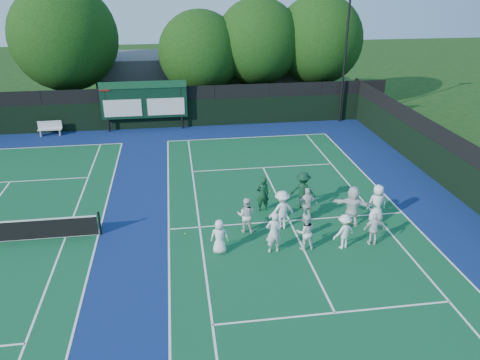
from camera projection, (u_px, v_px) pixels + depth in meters
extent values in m
plane|color=#17370F|center=(295.00, 232.00, 20.52)|extent=(120.00, 120.00, 0.00)
cube|color=navy|center=(157.00, 230.00, 20.64)|extent=(34.00, 32.00, 0.01)
cube|color=#10512B|center=(289.00, 221.00, 21.42)|extent=(10.97, 23.77, 0.00)
cube|color=white|center=(248.00, 137.00, 32.16)|extent=(10.97, 0.08, 0.00)
cube|color=white|center=(169.00, 229.00, 20.71)|extent=(0.08, 23.77, 0.00)
cube|color=white|center=(402.00, 213.00, 22.14)|extent=(0.08, 23.77, 0.00)
cube|color=white|center=(200.00, 227.00, 20.88)|extent=(0.08, 23.77, 0.00)
cube|color=white|center=(375.00, 215.00, 21.96)|extent=(0.08, 23.77, 0.00)
cube|color=white|center=(335.00, 313.00, 15.64)|extent=(8.23, 0.08, 0.00)
cube|color=white|center=(263.00, 168.00, 27.20)|extent=(8.23, 0.08, 0.00)
cube|color=white|center=(289.00, 221.00, 21.42)|extent=(0.08, 12.80, 0.00)
cube|color=white|center=(36.00, 147.00, 30.33)|extent=(10.97, 0.08, 0.00)
cube|color=white|center=(98.00, 234.00, 20.31)|extent=(0.08, 23.77, 0.00)
cube|color=white|center=(66.00, 237.00, 20.13)|extent=(0.08, 23.77, 0.00)
cube|color=white|center=(10.00, 182.00, 25.38)|extent=(8.23, 0.08, 0.00)
cube|color=black|center=(160.00, 114.00, 33.79)|extent=(34.00, 0.08, 2.00)
cube|color=black|center=(158.00, 94.00, 33.18)|extent=(34.00, 0.05, 1.00)
cube|color=black|center=(475.00, 189.00, 22.19)|extent=(0.08, 32.00, 2.00)
cylinder|color=black|center=(107.00, 108.00, 32.65)|extent=(0.16, 0.16, 3.50)
cylinder|color=black|center=(182.00, 105.00, 33.33)|extent=(0.16, 0.16, 3.50)
cube|color=black|center=(144.00, 100.00, 32.81)|extent=(6.00, 0.15, 2.60)
cube|color=#134526|center=(143.00, 85.00, 32.27)|extent=(6.00, 0.05, 0.50)
cube|color=silver|center=(123.00, 108.00, 32.72)|extent=(2.60, 0.04, 1.20)
cube|color=silver|center=(166.00, 107.00, 33.12)|extent=(2.60, 0.04, 1.20)
cube|color=#970F0C|center=(104.00, 87.00, 31.97)|extent=(0.70, 0.04, 0.50)
cube|color=#56565B|center=(206.00, 76.00, 41.13)|extent=(18.00, 6.00, 4.00)
cylinder|color=black|center=(345.00, 54.00, 33.65)|extent=(0.16, 0.16, 10.00)
cylinder|color=black|center=(100.00, 223.00, 20.11)|extent=(0.10, 0.10, 1.10)
cube|color=silver|center=(50.00, 129.00, 32.40)|extent=(1.61, 0.47, 0.06)
cube|color=silver|center=(50.00, 125.00, 32.42)|extent=(1.60, 0.11, 0.53)
cube|color=silver|center=(41.00, 133.00, 32.41)|extent=(0.07, 0.37, 0.43)
cube|color=silver|center=(60.00, 132.00, 32.57)|extent=(0.07, 0.37, 0.43)
cylinder|color=black|center=(73.00, 98.00, 35.86)|extent=(0.44, 0.44, 3.17)
sphere|color=#10330B|center=(64.00, 37.00, 34.02)|extent=(7.75, 7.75, 7.75)
sphere|color=#10330B|center=(75.00, 47.00, 34.69)|extent=(5.43, 5.43, 5.43)
cylinder|color=black|center=(202.00, 98.00, 37.30)|extent=(0.44, 0.44, 2.38)
sphere|color=#10330B|center=(200.00, 53.00, 35.84)|extent=(6.38, 6.38, 6.38)
sphere|color=#10330B|center=(208.00, 60.00, 36.45)|extent=(4.47, 4.47, 4.47)
cylinder|color=black|center=(257.00, 93.00, 37.76)|extent=(0.44, 0.44, 3.00)
sphere|color=#10330B|center=(258.00, 42.00, 36.14)|extent=(6.61, 6.61, 6.61)
sphere|color=#10330B|center=(265.00, 50.00, 36.76)|extent=(4.63, 4.63, 4.63)
cylinder|color=black|center=(315.00, 91.00, 38.41)|extent=(0.44, 0.44, 2.94)
sphere|color=#10330B|center=(319.00, 40.00, 36.75)|extent=(6.92, 6.92, 6.92)
sphere|color=#10330B|center=(324.00, 48.00, 37.38)|extent=(4.84, 4.84, 4.84)
sphere|color=#B4C817|center=(246.00, 224.00, 21.08)|extent=(0.07, 0.07, 0.07)
sphere|color=#B4C817|center=(310.00, 209.00, 22.44)|extent=(0.07, 0.07, 0.07)
sphere|color=#B4C817|center=(343.00, 220.00, 21.45)|extent=(0.07, 0.07, 0.07)
sphere|color=#B4C817|center=(185.00, 234.00, 20.31)|extent=(0.07, 0.07, 0.07)
sphere|color=#B4C817|center=(270.00, 191.00, 24.22)|extent=(0.07, 0.07, 0.07)
sphere|color=#B4C817|center=(351.00, 224.00, 21.12)|extent=(0.07, 0.07, 0.07)
imported|color=white|center=(220.00, 237.00, 18.75)|extent=(0.79, 0.58, 1.47)
imported|color=white|center=(274.00, 232.00, 18.73)|extent=(0.68, 0.48, 1.79)
imported|color=white|center=(305.00, 232.00, 18.98)|extent=(0.77, 0.60, 1.57)
imported|color=white|center=(344.00, 232.00, 19.06)|extent=(1.11, 0.84, 1.52)
imported|color=white|center=(374.00, 229.00, 19.30)|extent=(0.88, 0.43, 1.46)
imported|color=white|center=(246.00, 215.00, 20.24)|extent=(0.94, 0.83, 1.62)
imported|color=white|center=(282.00, 210.00, 20.47)|extent=(1.29, 0.91, 1.81)
imported|color=silver|center=(307.00, 205.00, 21.13)|extent=(0.96, 0.40, 1.64)
imported|color=white|center=(352.00, 206.00, 20.76)|extent=(1.81, 1.18, 1.87)
imported|color=white|center=(377.00, 203.00, 21.07)|extent=(0.88, 0.58, 1.79)
imported|color=#0F3A20|center=(263.00, 194.00, 22.03)|extent=(0.66, 0.46, 1.71)
imported|color=#0E351E|center=(303.00, 191.00, 22.23)|extent=(1.38, 1.13, 1.86)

